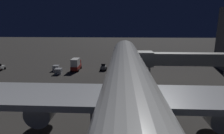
{
  "coord_description": "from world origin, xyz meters",
  "views": [
    {
      "loc": [
        0.85,
        25.3,
        13.1
      ],
      "look_at": [
        3.0,
        -15.9,
        3.5
      ],
      "focal_mm": 29.75,
      "sensor_mm": 36.0,
      "label": 1
    }
  ],
  "objects_px": {
    "baggage_container_mid_row": "(59,71)",
    "traffic_cone_nose_port": "(132,70)",
    "airliner_at_gate": "(129,97)",
    "jet_bridge": "(176,59)",
    "baggage_container_near_belt": "(56,68)",
    "ground_crew_by_tug": "(115,66)",
    "traffic_cone_nose_starboard": "(117,70)",
    "baggage_tug_lead": "(0,67)",
    "pushback_tug": "(103,67)",
    "cargo_truck_aft": "(76,64)"
  },
  "relations": [
    {
      "from": "baggage_container_mid_row",
      "to": "traffic_cone_nose_port",
      "type": "bearing_deg",
      "value": -168.94
    },
    {
      "from": "airliner_at_gate",
      "to": "jet_bridge",
      "type": "bearing_deg",
      "value": -116.52
    },
    {
      "from": "baggage_container_near_belt",
      "to": "ground_crew_by_tug",
      "type": "relative_size",
      "value": 0.98
    },
    {
      "from": "traffic_cone_nose_port",
      "to": "traffic_cone_nose_starboard",
      "type": "distance_m",
      "value": 4.4
    },
    {
      "from": "traffic_cone_nose_port",
      "to": "traffic_cone_nose_starboard",
      "type": "relative_size",
      "value": 1.0
    },
    {
      "from": "jet_bridge",
      "to": "ground_crew_by_tug",
      "type": "height_order",
      "value": "jet_bridge"
    },
    {
      "from": "ground_crew_by_tug",
      "to": "traffic_cone_nose_port",
      "type": "height_order",
      "value": "ground_crew_by_tug"
    },
    {
      "from": "baggage_tug_lead",
      "to": "pushback_tug",
      "type": "xyz_separation_m",
      "value": [
        -29.88,
        -1.67,
        0.0
      ]
    },
    {
      "from": "pushback_tug",
      "to": "traffic_cone_nose_starboard",
      "type": "relative_size",
      "value": 4.78
    },
    {
      "from": "jet_bridge",
      "to": "traffic_cone_nose_starboard",
      "type": "distance_m",
      "value": 18.62
    },
    {
      "from": "jet_bridge",
      "to": "baggage_container_mid_row",
      "type": "bearing_deg",
      "value": -16.71
    },
    {
      "from": "ground_crew_by_tug",
      "to": "baggage_tug_lead",
      "type": "bearing_deg",
      "value": 4.82
    },
    {
      "from": "jet_bridge",
      "to": "traffic_cone_nose_port",
      "type": "distance_m",
      "value": 15.94
    },
    {
      "from": "ground_crew_by_tug",
      "to": "cargo_truck_aft",
      "type": "bearing_deg",
      "value": 8.61
    },
    {
      "from": "ground_crew_by_tug",
      "to": "pushback_tug",
      "type": "bearing_deg",
      "value": 18.64
    },
    {
      "from": "airliner_at_gate",
      "to": "ground_crew_by_tug",
      "type": "height_order",
      "value": "airliner_at_gate"
    },
    {
      "from": "cargo_truck_aft",
      "to": "baggage_container_mid_row",
      "type": "xyz_separation_m",
      "value": [
        3.71,
        4.35,
        -1.02
      ]
    },
    {
      "from": "traffic_cone_nose_port",
      "to": "traffic_cone_nose_starboard",
      "type": "bearing_deg",
      "value": 0.0
    },
    {
      "from": "baggage_container_mid_row",
      "to": "airliner_at_gate",
      "type": "bearing_deg",
      "value": 120.88
    },
    {
      "from": "cargo_truck_aft",
      "to": "pushback_tug",
      "type": "bearing_deg",
      "value": -175.83
    },
    {
      "from": "airliner_at_gate",
      "to": "traffic_cone_nose_starboard",
      "type": "xyz_separation_m",
      "value": [
        2.2,
        -33.48,
        -5.53
      ]
    },
    {
      "from": "jet_bridge",
      "to": "cargo_truck_aft",
      "type": "height_order",
      "value": "jet_bridge"
    },
    {
      "from": "baggage_tug_lead",
      "to": "traffic_cone_nose_port",
      "type": "relative_size",
      "value": 4.24
    },
    {
      "from": "cargo_truck_aft",
      "to": "baggage_container_mid_row",
      "type": "bearing_deg",
      "value": 49.56
    },
    {
      "from": "baggage_container_mid_row",
      "to": "baggage_tug_lead",
      "type": "bearing_deg",
      "value": -10.11
    },
    {
      "from": "airliner_at_gate",
      "to": "baggage_tug_lead",
      "type": "distance_m",
      "value": 48.95
    },
    {
      "from": "airliner_at_gate",
      "to": "cargo_truck_aft",
      "type": "bearing_deg",
      "value": -67.61
    },
    {
      "from": "airliner_at_gate",
      "to": "traffic_cone_nose_port",
      "type": "relative_size",
      "value": 127.68
    },
    {
      "from": "jet_bridge",
      "to": "traffic_cone_nose_starboard",
      "type": "xyz_separation_m",
      "value": [
        12.74,
        -12.36,
        -5.63
      ]
    },
    {
      "from": "traffic_cone_nose_port",
      "to": "jet_bridge",
      "type": "bearing_deg",
      "value": 124.0
    },
    {
      "from": "ground_crew_by_tug",
      "to": "traffic_cone_nose_starboard",
      "type": "distance_m",
      "value": 2.34
    },
    {
      "from": "baggage_container_mid_row",
      "to": "traffic_cone_nose_port",
      "type": "height_order",
      "value": "baggage_container_mid_row"
    },
    {
      "from": "baggage_container_near_belt",
      "to": "traffic_cone_nose_port",
      "type": "distance_m",
      "value": 21.81
    },
    {
      "from": "cargo_truck_aft",
      "to": "traffic_cone_nose_port",
      "type": "height_order",
      "value": "cargo_truck_aft"
    },
    {
      "from": "pushback_tug",
      "to": "traffic_cone_nose_starboard",
      "type": "height_order",
      "value": "pushback_tug"
    },
    {
      "from": "baggage_container_near_belt",
      "to": "cargo_truck_aft",
      "type": "bearing_deg",
      "value": -172.18
    },
    {
      "from": "traffic_cone_nose_port",
      "to": "traffic_cone_nose_starboard",
      "type": "height_order",
      "value": "same"
    },
    {
      "from": "baggage_tug_lead",
      "to": "traffic_cone_nose_port",
      "type": "xyz_separation_m",
      "value": [
        -38.14,
        -0.64,
        -0.5
      ]
    },
    {
      "from": "pushback_tug",
      "to": "traffic_cone_nose_port",
      "type": "relative_size",
      "value": 4.78
    },
    {
      "from": "airliner_at_gate",
      "to": "traffic_cone_nose_starboard",
      "type": "distance_m",
      "value": 34.0
    },
    {
      "from": "cargo_truck_aft",
      "to": "airliner_at_gate",
      "type": "bearing_deg",
      "value": 112.39
    },
    {
      "from": "baggage_container_mid_row",
      "to": "ground_crew_by_tug",
      "type": "bearing_deg",
      "value": -157.97
    },
    {
      "from": "cargo_truck_aft",
      "to": "ground_crew_by_tug",
      "type": "distance_m",
      "value": 11.42
    },
    {
      "from": "pushback_tug",
      "to": "baggage_container_mid_row",
      "type": "distance_m",
      "value": 12.63
    },
    {
      "from": "baggage_tug_lead",
      "to": "traffic_cone_nose_port",
      "type": "height_order",
      "value": "baggage_tug_lead"
    },
    {
      "from": "baggage_container_near_belt",
      "to": "baggage_container_mid_row",
      "type": "bearing_deg",
      "value": 118.1
    },
    {
      "from": "cargo_truck_aft",
      "to": "traffic_cone_nose_port",
      "type": "bearing_deg",
      "value": 178.37
    },
    {
      "from": "baggage_container_near_belt",
      "to": "pushback_tug",
      "type": "bearing_deg",
      "value": -174.31
    },
    {
      "from": "baggage_container_mid_row",
      "to": "ground_crew_by_tug",
      "type": "height_order",
      "value": "ground_crew_by_tug"
    },
    {
      "from": "pushback_tug",
      "to": "baggage_tug_lead",
      "type": "bearing_deg",
      "value": 3.21
    }
  ]
}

